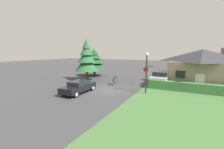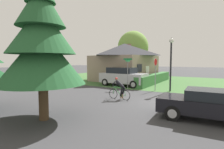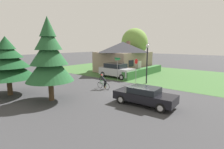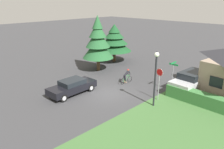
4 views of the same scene
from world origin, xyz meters
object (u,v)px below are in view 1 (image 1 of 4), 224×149
cyclist (115,80)px  stop_sign (146,74)px  conifer_tall_near (87,59)px  cottage_house (201,67)px  sedan_left_lane (79,87)px  parked_suv_right (161,78)px  street_lamp (147,66)px  conifer_tall_far (94,61)px  street_name_sign (149,72)px

cyclist → stop_sign: stop_sign is taller
stop_sign → conifer_tall_near: bearing=-5.5°
cottage_house → cyclist: size_ratio=5.17×
sedan_left_lane → conifer_tall_near: (-3.68, 6.45, 2.82)m
parked_suv_right → stop_sign: 4.06m
street_lamp → cottage_house: bearing=52.5°
parked_suv_right → street_lamp: street_lamp is taller
stop_sign → street_lamp: size_ratio=0.62×
cyclist → parked_suv_right: parked_suv_right is taller
sedan_left_lane → conifer_tall_far: bearing=23.1°
stop_sign → street_lamp: (0.38, -1.20, 1.07)m
cottage_house → conifer_tall_far: 17.40m
conifer_tall_near → street_name_sign: bearing=3.7°
sedan_left_lane → stop_sign: bearing=-57.0°
street_name_sign → conifer_tall_far: bearing=162.1°
cottage_house → sedan_left_lane: 16.29m
street_name_sign → conifer_tall_far: 11.85m
street_lamp → conifer_tall_near: 10.85m
sedan_left_lane → street_lamp: street_lamp is taller
parked_suv_right → conifer_tall_near: bearing=101.7°
street_name_sign → street_lamp: bearing=-81.1°
conifer_tall_far → parked_suv_right: bearing=-11.0°
cyclist → stop_sign: size_ratio=0.59×
sedan_left_lane → street_name_sign: street_name_sign is taller
sedan_left_lane → stop_sign: size_ratio=1.63×
cottage_house → sedan_left_lane: size_ratio=1.87×
cyclist → street_lamp: size_ratio=0.37×
stop_sign → street_lamp: street_lamp is taller
cottage_house → conifer_tall_near: conifer_tall_near is taller
sedan_left_lane → conifer_tall_near: bearing=27.2°
stop_sign → street_lamp: bearing=113.0°
cyclist → conifer_tall_near: bearing=83.1°
sedan_left_lane → conifer_tall_near: size_ratio=0.70×
street_name_sign → conifer_tall_far: size_ratio=0.55×
conifer_tall_near → parked_suv_right: bearing=9.3°
street_lamp → street_name_sign: size_ratio=1.60×
stop_sign → conifer_tall_far: (-11.44, 6.21, 0.98)m
cottage_house → conifer_tall_near: (-15.95, -4.11, 0.98)m
sedan_left_lane → cottage_house: bearing=-51.8°
cyclist → conifer_tall_near: size_ratio=0.25×
cottage_house → conifer_tall_far: (-17.40, 0.15, 0.41)m
cyclist → conifer_tall_far: 8.85m
stop_sign → conifer_tall_near: (-9.99, 1.95, 1.56)m
sedan_left_lane → street_lamp: bearing=-66.2°
cyclist → conifer_tall_far: size_ratio=0.32×
cyclist → conifer_tall_near: conifer_tall_near is taller
sedan_left_lane → cyclist: size_ratio=2.77×
parked_suv_right → street_name_sign: street_name_sign is taller
street_lamp → conifer_tall_far: (-11.82, 7.41, -0.09)m
cyclist → parked_suv_right: 6.36m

